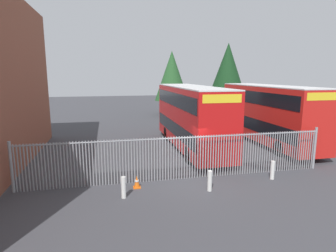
# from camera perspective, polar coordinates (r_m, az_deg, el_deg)

# --- Properties ---
(ground_plane) EXTENTS (100.00, 100.00, 0.00)m
(ground_plane) POSITION_cam_1_polar(r_m,az_deg,el_deg) (22.04, -2.22, -3.29)
(ground_plane) COLOR #3D3D42
(palisade_fence) EXTENTS (15.62, 0.14, 2.35)m
(palisade_fence) POSITION_cam_1_polar(r_m,az_deg,el_deg) (14.13, 2.56, -6.17)
(palisade_fence) COLOR gray
(palisade_fence) RESTS_ON ground
(double_decker_bus_near_gate) EXTENTS (2.54, 10.81, 4.42)m
(double_decker_bus_near_gate) POSITION_cam_1_polar(r_m,az_deg,el_deg) (22.54, 19.67, 2.69)
(double_decker_bus_near_gate) COLOR red
(double_decker_bus_near_gate) RESTS_ON ground
(double_decker_bus_behind_fence_left) EXTENTS (2.54, 10.81, 4.42)m
(double_decker_bus_behind_fence_left) POSITION_cam_1_polar(r_m,az_deg,el_deg) (19.81, 4.67, 2.27)
(double_decker_bus_behind_fence_left) COLOR red
(double_decker_bus_behind_fence_left) RESTS_ON ground
(bollard_near_left) EXTENTS (0.20, 0.20, 0.95)m
(bollard_near_left) POSITION_cam_1_polar(r_m,az_deg,el_deg) (12.38, -9.00, -12.20)
(bollard_near_left) COLOR silver
(bollard_near_left) RESTS_ON ground
(bollard_center_front) EXTENTS (0.20, 0.20, 0.95)m
(bollard_center_front) POSITION_cam_1_polar(r_m,az_deg,el_deg) (13.07, 8.47, -10.94)
(bollard_center_front) COLOR silver
(bollard_center_front) RESTS_ON ground
(bollard_near_right) EXTENTS (0.20, 0.20, 0.95)m
(bollard_near_right) POSITION_cam_1_polar(r_m,az_deg,el_deg) (15.23, 20.43, -8.38)
(bollard_near_right) COLOR silver
(bollard_near_right) RESTS_ON ground
(traffic_cone_by_gate) EXTENTS (0.34, 0.34, 0.59)m
(traffic_cone_by_gate) POSITION_cam_1_polar(r_m,az_deg,el_deg) (13.41, -6.35, -11.18)
(traffic_cone_by_gate) COLOR orange
(traffic_cone_by_gate) RESTS_ON ground
(tree_tall_back) EXTENTS (5.38, 5.38, 9.50)m
(tree_tall_back) POSITION_cam_1_polar(r_m,az_deg,el_deg) (40.49, 12.02, 10.78)
(tree_tall_back) COLOR #4C3823
(tree_tall_back) RESTS_ON ground
(tree_short_side) EXTENTS (4.35, 4.35, 8.16)m
(tree_short_side) POSITION_cam_1_polar(r_m,az_deg,el_deg) (36.36, 0.79, 10.12)
(tree_short_side) COLOR #4C3823
(tree_short_side) RESTS_ON ground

